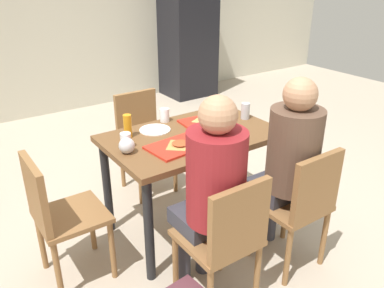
{
  "coord_description": "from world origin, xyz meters",
  "views": [
    {
      "loc": [
        -1.44,
        -2.08,
        1.84
      ],
      "look_at": [
        0.0,
        0.0,
        0.69
      ],
      "focal_mm": 37.07,
      "sensor_mm": 36.0,
      "label": 1
    }
  ],
  "objects_px": {
    "plastic_cup_a": "(165,115)",
    "foil_bundle": "(127,146)",
    "paper_plate_center": "(155,130)",
    "paper_plate_near_edge": "(231,137)",
    "chair_near_left": "(226,236)",
    "main_table": "(192,148)",
    "chair_left_end": "(57,211)",
    "plastic_cup_c": "(126,140)",
    "plastic_cup_b": "(224,142)",
    "tray_red_near": "(177,147)",
    "person_in_red": "(212,186)",
    "soda_can": "(245,111)",
    "tray_red_far": "(206,122)",
    "condiment_bottle": "(128,126)",
    "pizza_slice_b": "(208,119)",
    "person_in_brown_jacket": "(288,158)",
    "pizza_slice_a": "(181,144)",
    "chair_near_right": "(301,202)",
    "chair_far_side": "(142,134)",
    "drink_fridge": "(188,31)"
  },
  "relations": [
    {
      "from": "paper_plate_center",
      "to": "paper_plate_near_edge",
      "type": "relative_size",
      "value": 1.0
    },
    {
      "from": "person_in_red",
      "to": "soda_can",
      "type": "relative_size",
      "value": 10.37
    },
    {
      "from": "plastic_cup_c",
      "to": "plastic_cup_b",
      "type": "bearing_deg",
      "value": -36.37
    },
    {
      "from": "plastic_cup_b",
      "to": "foil_bundle",
      "type": "xyz_separation_m",
      "value": [
        -0.53,
        0.3,
        0.0
      ]
    },
    {
      "from": "main_table",
      "to": "plastic_cup_a",
      "type": "distance_m",
      "value": 0.35
    },
    {
      "from": "plastic_cup_b",
      "to": "foil_bundle",
      "type": "bearing_deg",
      "value": 150.91
    },
    {
      "from": "chair_near_left",
      "to": "main_table",
      "type": "bearing_deg",
      "value": 68.56
    },
    {
      "from": "tray_red_near",
      "to": "paper_plate_center",
      "type": "distance_m",
      "value": 0.34
    },
    {
      "from": "chair_near_left",
      "to": "drink_fridge",
      "type": "distance_m",
      "value": 4.25
    },
    {
      "from": "soda_can",
      "to": "tray_red_near",
      "type": "bearing_deg",
      "value": -168.21
    },
    {
      "from": "chair_left_end",
      "to": "tray_red_far",
      "type": "relative_size",
      "value": 2.37
    },
    {
      "from": "chair_near_right",
      "to": "tray_red_near",
      "type": "bearing_deg",
      "value": 128.89
    },
    {
      "from": "pizza_slice_a",
      "to": "tray_red_far",
      "type": "bearing_deg",
      "value": 32.72
    },
    {
      "from": "person_in_brown_jacket",
      "to": "pizza_slice_b",
      "type": "bearing_deg",
      "value": 95.16
    },
    {
      "from": "condiment_bottle",
      "to": "pizza_slice_b",
      "type": "bearing_deg",
      "value": -7.17
    },
    {
      "from": "chair_far_side",
      "to": "person_in_brown_jacket",
      "type": "relative_size",
      "value": 0.68
    },
    {
      "from": "person_in_brown_jacket",
      "to": "foil_bundle",
      "type": "relative_size",
      "value": 12.65
    },
    {
      "from": "main_table",
      "to": "chair_left_end",
      "type": "relative_size",
      "value": 1.39
    },
    {
      "from": "paper_plate_center",
      "to": "pizza_slice_b",
      "type": "bearing_deg",
      "value": -10.75
    },
    {
      "from": "plastic_cup_a",
      "to": "drink_fridge",
      "type": "distance_m",
      "value": 3.19
    },
    {
      "from": "person_in_brown_jacket",
      "to": "plastic_cup_a",
      "type": "distance_m",
      "value": 0.99
    },
    {
      "from": "plastic_cup_b",
      "to": "foil_bundle",
      "type": "distance_m",
      "value": 0.61
    },
    {
      "from": "person_in_red",
      "to": "paper_plate_center",
      "type": "relative_size",
      "value": 5.75
    },
    {
      "from": "soda_can",
      "to": "person_in_red",
      "type": "bearing_deg",
      "value": -141.65
    },
    {
      "from": "tray_red_near",
      "to": "person_in_red",
      "type": "bearing_deg",
      "value": -100.4
    },
    {
      "from": "plastic_cup_c",
      "to": "person_in_brown_jacket",
      "type": "bearing_deg",
      "value": -41.01
    },
    {
      "from": "soda_can",
      "to": "chair_near_left",
      "type": "bearing_deg",
      "value": -135.99
    },
    {
      "from": "plastic_cup_b",
      "to": "person_in_brown_jacket",
      "type": "bearing_deg",
      "value": -48.27
    },
    {
      "from": "chair_near_left",
      "to": "chair_left_end",
      "type": "bearing_deg",
      "value": 132.02
    },
    {
      "from": "tray_red_far",
      "to": "chair_near_right",
      "type": "bearing_deg",
      "value": -84.14
    },
    {
      "from": "paper_plate_near_edge",
      "to": "pizza_slice_b",
      "type": "relative_size",
      "value": 0.99
    },
    {
      "from": "main_table",
      "to": "condiment_bottle",
      "type": "relative_size",
      "value": 7.41
    },
    {
      "from": "chair_left_end",
      "to": "pizza_slice_a",
      "type": "xyz_separation_m",
      "value": [
        0.79,
        -0.14,
        0.29
      ]
    },
    {
      "from": "chair_near_left",
      "to": "plastic_cup_b",
      "type": "relative_size",
      "value": 8.55
    },
    {
      "from": "main_table",
      "to": "paper_plate_near_edge",
      "type": "height_order",
      "value": "paper_plate_near_edge"
    },
    {
      "from": "main_table",
      "to": "foil_bundle",
      "type": "xyz_separation_m",
      "value": [
        -0.5,
        -0.02,
        0.16
      ]
    },
    {
      "from": "pizza_slice_a",
      "to": "condiment_bottle",
      "type": "relative_size",
      "value": 1.07
    },
    {
      "from": "plastic_cup_a",
      "to": "foil_bundle",
      "type": "height_order",
      "value": "same"
    },
    {
      "from": "plastic_cup_b",
      "to": "soda_can",
      "type": "relative_size",
      "value": 0.82
    },
    {
      "from": "chair_near_right",
      "to": "paper_plate_near_edge",
      "type": "xyz_separation_m",
      "value": [
        -0.12,
        0.55,
        0.27
      ]
    },
    {
      "from": "main_table",
      "to": "tray_red_far",
      "type": "bearing_deg",
      "value": 28.21
    },
    {
      "from": "foil_bundle",
      "to": "pizza_slice_a",
      "type": "bearing_deg",
      "value": -21.37
    },
    {
      "from": "condiment_bottle",
      "to": "chair_near_left",
      "type": "bearing_deg",
      "value": -84.7
    },
    {
      "from": "tray_red_far",
      "to": "plastic_cup_c",
      "type": "height_order",
      "value": "plastic_cup_c"
    },
    {
      "from": "chair_left_end",
      "to": "person_in_brown_jacket",
      "type": "relative_size",
      "value": 0.68
    },
    {
      "from": "pizza_slice_a",
      "to": "soda_can",
      "type": "relative_size",
      "value": 1.4
    },
    {
      "from": "chair_left_end",
      "to": "main_table",
      "type": "bearing_deg",
      "value": 0.0
    },
    {
      "from": "person_in_red",
      "to": "paper_plate_near_edge",
      "type": "distance_m",
      "value": 0.63
    },
    {
      "from": "tray_red_far",
      "to": "paper_plate_center",
      "type": "distance_m",
      "value": 0.4
    },
    {
      "from": "chair_near_right",
      "to": "chair_far_side",
      "type": "distance_m",
      "value": 1.54
    }
  ]
}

